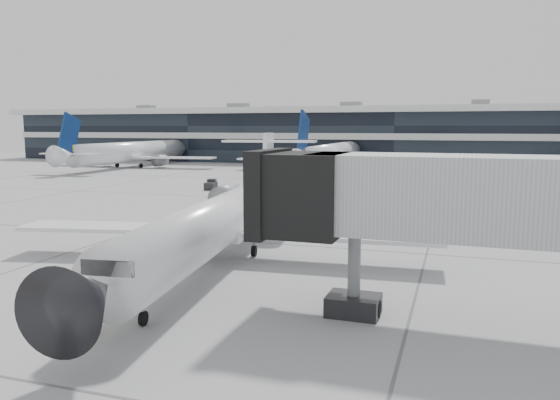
% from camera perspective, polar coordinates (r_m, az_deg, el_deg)
% --- Properties ---
extents(ground, '(220.00, 220.00, 0.00)m').
position_cam_1_polar(ground, '(34.73, -1.68, -4.50)').
color(ground, gray).
rests_on(ground, ground).
extents(terminal, '(170.00, 22.00, 10.00)m').
position_cam_1_polar(terminal, '(114.54, 12.44, 6.33)').
color(terminal, black).
rests_on(terminal, ground).
extents(bg_jet_left, '(32.00, 40.00, 9.60)m').
position_cam_1_polar(bg_jet_left, '(103.95, -14.88, 3.37)').
color(bg_jet_left, white).
rests_on(bg_jet_left, ground).
extents(bg_jet_center, '(32.00, 40.00, 9.60)m').
position_cam_1_polar(bg_jet_center, '(89.40, 5.47, 2.94)').
color(bg_jet_center, white).
rests_on(bg_jet_center, ground).
extents(regional_jet, '(23.81, 29.71, 6.86)m').
position_cam_1_polar(regional_jet, '(30.08, -6.00, -1.90)').
color(regional_jet, white).
rests_on(regional_jet, ground).
extents(ramp_worker, '(0.76, 0.71, 1.74)m').
position_cam_1_polar(ramp_worker, '(20.82, -19.66, -10.84)').
color(ramp_worker, '#BCDB17').
rests_on(ramp_worker, ground).
extents(traffic_cone, '(0.48, 0.48, 0.60)m').
position_cam_1_polar(traffic_cone, '(50.86, -8.13, -0.36)').
color(traffic_cone, '#FE430D').
rests_on(traffic_cone, ground).
extents(far_tug, '(1.39, 2.07, 1.23)m').
position_cam_1_polar(far_tug, '(64.36, -7.22, 1.57)').
color(far_tug, black).
rests_on(far_tug, ground).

